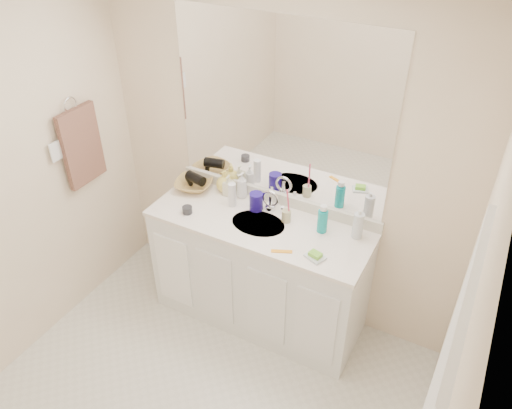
% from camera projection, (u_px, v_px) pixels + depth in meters
% --- Properties ---
extents(ceiling, '(2.60, 2.60, 0.02)m').
position_uv_depth(ceiling, '(122.00, 25.00, 1.72)').
color(ceiling, white).
rests_on(ceiling, wall_back).
extents(wall_back, '(2.60, 0.02, 2.40)m').
position_uv_depth(wall_back, '(279.00, 162.00, 3.34)').
color(wall_back, '#F8E2C2').
rests_on(wall_back, floor).
extents(wall_right, '(0.02, 2.60, 2.40)m').
position_uv_depth(wall_right, '(436.00, 393.00, 1.90)').
color(wall_right, '#F8E2C2').
rests_on(wall_right, floor).
extents(vanity_cabinet, '(1.50, 0.55, 0.85)m').
position_uv_depth(vanity_cabinet, '(259.00, 272.00, 3.58)').
color(vanity_cabinet, white).
rests_on(vanity_cabinet, floor).
extents(countertop, '(1.52, 0.57, 0.03)m').
position_uv_depth(countertop, '(260.00, 223.00, 3.33)').
color(countertop, white).
rests_on(countertop, vanity_cabinet).
extents(backsplash, '(1.52, 0.03, 0.08)m').
position_uv_depth(backsplash, '(277.00, 198.00, 3.49)').
color(backsplash, silver).
rests_on(backsplash, countertop).
extents(sink_basin, '(0.37, 0.37, 0.02)m').
position_uv_depth(sink_basin, '(258.00, 225.00, 3.32)').
color(sink_basin, beige).
rests_on(sink_basin, countertop).
extents(faucet, '(0.02, 0.02, 0.11)m').
position_uv_depth(faucet, '(270.00, 203.00, 3.41)').
color(faucet, silver).
rests_on(faucet, countertop).
extents(mirror, '(1.48, 0.01, 1.20)m').
position_uv_depth(mirror, '(280.00, 112.00, 3.13)').
color(mirror, white).
rests_on(mirror, wall_back).
extents(blue_mug, '(0.12, 0.12, 0.13)m').
position_uv_depth(blue_mug, '(256.00, 201.00, 3.41)').
color(blue_mug, navy).
rests_on(blue_mug, countertop).
extents(tan_cup, '(0.08, 0.08, 0.08)m').
position_uv_depth(tan_cup, '(286.00, 216.00, 3.31)').
color(tan_cup, tan).
rests_on(tan_cup, countertop).
extents(toothbrush, '(0.02, 0.04, 0.21)m').
position_uv_depth(toothbrush, '(288.00, 203.00, 3.24)').
color(toothbrush, '#E63C62').
rests_on(toothbrush, tan_cup).
extents(mouthwash_bottle, '(0.07, 0.07, 0.16)m').
position_uv_depth(mouthwash_bottle, '(322.00, 221.00, 3.20)').
color(mouthwash_bottle, '#0C9397').
rests_on(mouthwash_bottle, countertop).
extents(clear_pump_bottle, '(0.07, 0.07, 0.18)m').
position_uv_depth(clear_pump_bottle, '(358.00, 226.00, 3.14)').
color(clear_pump_bottle, silver).
rests_on(clear_pump_bottle, countertop).
extents(soap_dish, '(0.14, 0.13, 0.01)m').
position_uv_depth(soap_dish, '(315.00, 257.00, 3.02)').
color(soap_dish, silver).
rests_on(soap_dish, countertop).
extents(green_soap, '(0.09, 0.07, 0.03)m').
position_uv_depth(green_soap, '(315.00, 255.00, 3.01)').
color(green_soap, '#76C931').
rests_on(green_soap, soap_dish).
extents(orange_comb, '(0.13, 0.08, 0.01)m').
position_uv_depth(orange_comb, '(282.00, 251.00, 3.07)').
color(orange_comb, orange).
rests_on(orange_comb, countertop).
extents(dark_jar, '(0.08, 0.08, 0.05)m').
position_uv_depth(dark_jar, '(187.00, 210.00, 3.39)').
color(dark_jar, '#26272B').
rests_on(dark_jar, countertop).
extents(extra_white_bottle, '(0.06, 0.06, 0.18)m').
position_uv_depth(extra_white_bottle, '(232.00, 195.00, 3.43)').
color(extra_white_bottle, white).
rests_on(extra_white_bottle, countertop).
extents(soap_bottle_white, '(0.09, 0.09, 0.19)m').
position_uv_depth(soap_bottle_white, '(242.00, 185.00, 3.52)').
color(soap_bottle_white, white).
rests_on(soap_bottle_white, countertop).
extents(soap_bottle_cream, '(0.08, 0.08, 0.16)m').
position_uv_depth(soap_bottle_cream, '(229.00, 185.00, 3.55)').
color(soap_bottle_cream, beige).
rests_on(soap_bottle_cream, countertop).
extents(soap_bottle_yellow, '(0.17, 0.17, 0.16)m').
position_uv_depth(soap_bottle_yellow, '(225.00, 181.00, 3.59)').
color(soap_bottle_yellow, '#E1CC57').
rests_on(soap_bottle_yellow, countertop).
extents(wicker_basket, '(0.33, 0.33, 0.07)m').
position_uv_depth(wicker_basket, '(194.00, 184.00, 3.65)').
color(wicker_basket, '#AA8444').
rests_on(wicker_basket, countertop).
extents(hair_dryer, '(0.16, 0.11, 0.07)m').
position_uv_depth(hair_dryer, '(196.00, 178.00, 3.60)').
color(hair_dryer, black).
rests_on(hair_dryer, wicker_basket).
extents(towel_ring, '(0.01, 0.11, 0.11)m').
position_uv_depth(towel_ring, '(70.00, 105.00, 3.26)').
color(towel_ring, silver).
rests_on(towel_ring, wall_left).
extents(hand_towel, '(0.04, 0.32, 0.55)m').
position_uv_depth(hand_towel, '(82.00, 146.00, 3.42)').
color(hand_towel, '#50342B').
rests_on(hand_towel, towel_ring).
extents(switch_plate, '(0.01, 0.08, 0.13)m').
position_uv_depth(switch_plate, '(56.00, 151.00, 3.25)').
color(switch_plate, white).
rests_on(switch_plate, wall_left).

